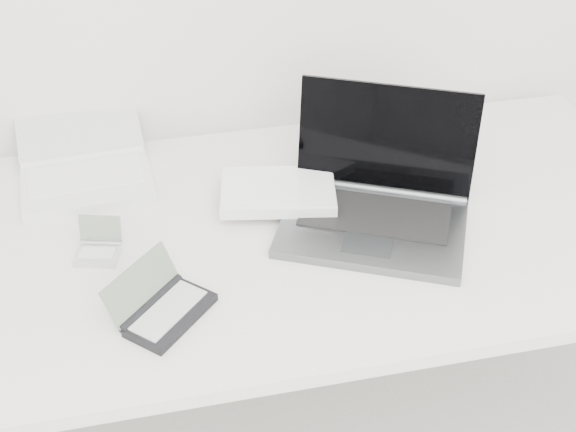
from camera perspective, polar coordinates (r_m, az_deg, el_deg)
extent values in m
cube|color=white|center=(1.66, 0.72, -1.12)|extent=(1.60, 0.80, 0.03)
cylinder|color=silver|center=(2.38, 16.57, -0.50)|extent=(0.04, 0.04, 0.70)
cube|color=#5B5E61|center=(1.63, 6.01, -0.94)|extent=(0.44, 0.39, 0.02)
cube|color=black|center=(1.65, 6.21, 0.10)|extent=(0.33, 0.26, 0.00)
cube|color=black|center=(1.69, 7.02, 5.49)|extent=(0.35, 0.20, 0.23)
cylinder|color=#5B5E61|center=(1.73, 6.63, 1.83)|extent=(0.34, 0.18, 0.02)
cube|color=#36373B|center=(1.57, 5.70, -2.05)|extent=(0.11, 0.10, 0.00)
cube|color=white|center=(1.69, -0.73, 1.73)|extent=(0.27, 0.20, 0.02)
cube|color=white|center=(1.68, -0.73, 2.10)|extent=(0.26, 0.20, 0.00)
cube|color=white|center=(1.80, -14.08, 2.18)|extent=(0.29, 0.21, 0.02)
cube|color=white|center=(1.81, -14.18, 2.81)|extent=(0.25, 0.13, 0.00)
cube|color=silver|center=(1.94, -14.68, 6.10)|extent=(0.29, 0.18, 0.07)
cylinder|color=white|center=(1.88, -14.35, 4.02)|extent=(0.27, 0.04, 0.02)
cube|color=silver|center=(1.61, -13.38, -2.76)|extent=(0.10, 0.08, 0.01)
cube|color=#BBBBC0|center=(1.60, -13.42, -2.56)|extent=(0.07, 0.05, 0.00)
cube|color=gray|center=(1.62, -13.21, -0.92)|extent=(0.08, 0.04, 0.06)
cylinder|color=silver|center=(1.63, -13.15, -1.90)|extent=(0.08, 0.03, 0.01)
cube|color=black|center=(1.45, -8.32, -6.98)|extent=(0.18, 0.18, 0.02)
cube|color=#ADADAD|center=(1.45, -8.49, -6.65)|extent=(0.15, 0.15, 0.00)
cube|color=slate|center=(1.46, -10.43, -4.81)|extent=(0.14, 0.15, 0.07)
cylinder|color=black|center=(1.47, -9.69, -6.11)|extent=(0.13, 0.13, 0.02)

